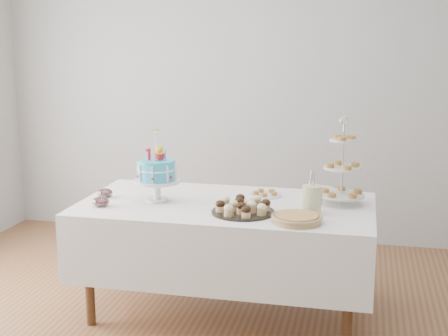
% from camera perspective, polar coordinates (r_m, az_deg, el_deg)
% --- Properties ---
extents(floor, '(5.00, 5.00, 0.00)m').
position_cam_1_polar(floor, '(4.10, -0.78, -14.76)').
color(floor, brown).
rests_on(floor, ground).
extents(walls, '(5.04, 4.04, 2.70)m').
position_cam_1_polar(walls, '(3.70, -0.83, 4.27)').
color(walls, '#A1A4A6').
rests_on(walls, floor).
extents(table, '(1.92, 1.02, 0.77)m').
position_cam_1_polar(table, '(4.17, 0.18, -6.26)').
color(table, white).
rests_on(table, floor).
extents(birthday_cake, '(0.31, 0.31, 0.48)m').
position_cam_1_polar(birthday_cake, '(4.15, -6.14, -1.30)').
color(birthday_cake, silver).
rests_on(birthday_cake, table).
extents(cupcake_tray, '(0.39, 0.39, 0.09)m').
position_cam_1_polar(cupcake_tray, '(3.87, 1.76, -3.51)').
color(cupcake_tray, black).
rests_on(cupcake_tray, table).
extents(pie, '(0.30, 0.30, 0.05)m').
position_cam_1_polar(pie, '(3.70, 6.68, -4.58)').
color(pie, tan).
rests_on(pie, table).
extents(tiered_stand, '(0.30, 0.30, 0.58)m').
position_cam_1_polar(tiered_stand, '(4.09, 10.78, -0.03)').
color(tiered_stand, silver).
rests_on(tiered_stand, table).
extents(plate_stack, '(0.16, 0.16, 0.06)m').
position_cam_1_polar(plate_stack, '(4.31, 8.96, -2.23)').
color(plate_stack, silver).
rests_on(plate_stack, table).
extents(pastry_plate, '(0.23, 0.23, 0.03)m').
position_cam_1_polar(pastry_plate, '(4.30, 3.79, -2.36)').
color(pastry_plate, silver).
rests_on(pastry_plate, table).
extents(jam_bowl_a, '(0.11, 0.11, 0.07)m').
position_cam_1_polar(jam_bowl_a, '(4.10, -11.20, -3.05)').
color(jam_bowl_a, silver).
rests_on(jam_bowl_a, table).
extents(jam_bowl_b, '(0.10, 0.10, 0.06)m').
position_cam_1_polar(jam_bowl_b, '(4.33, -10.82, -2.26)').
color(jam_bowl_b, silver).
rests_on(jam_bowl_b, table).
extents(utensil_pitcher, '(0.13, 0.12, 0.27)m').
position_cam_1_polar(utensil_pitcher, '(3.89, 8.03, -2.75)').
color(utensil_pitcher, white).
rests_on(utensil_pitcher, table).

